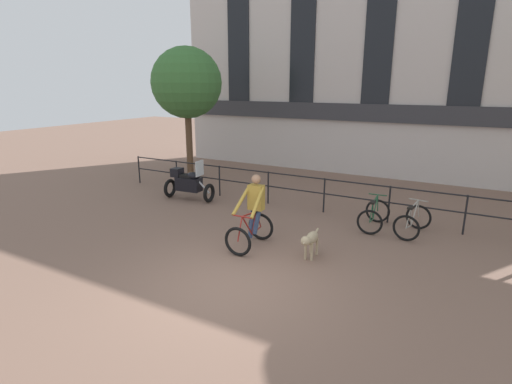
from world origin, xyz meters
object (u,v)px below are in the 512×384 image
Objects in this scene: parked_motorcycle at (188,183)px; parked_bicycle_mid_left at (413,221)px; parked_bicycle_near_lamp at (374,215)px; dog at (310,240)px; cyclist_with_bike at (253,215)px.

parked_bicycle_mid_left is (6.98, 0.23, -0.20)m from parked_motorcycle.
dog is at bearing 71.85° from parked_bicycle_near_lamp.
parked_motorcycle is 6.02m from parked_bicycle_near_lamp.
dog is at bearing -1.98° from cyclist_with_bike.
parked_bicycle_near_lamp is at bearing 7.67° from parked_bicycle_mid_left.
parked_bicycle_mid_left is (1.73, 2.62, -0.08)m from dog.
parked_motorcycle reaches higher than dog.
parked_bicycle_near_lamp is (2.22, 2.59, -0.41)m from cyclist_with_bike.
parked_bicycle_mid_left is at bearing 54.35° from dog.
cyclist_with_bike is 1.50m from dog.
parked_motorcycle is (-5.25, 2.38, 0.12)m from dog.
parked_bicycle_near_lamp is 0.95× the size of parked_bicycle_mid_left.
dog is 3.14m from parked_bicycle_mid_left.
cyclist_with_bike is 4.13m from parked_bicycle_mid_left.
cyclist_with_bike reaches higher than dog.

